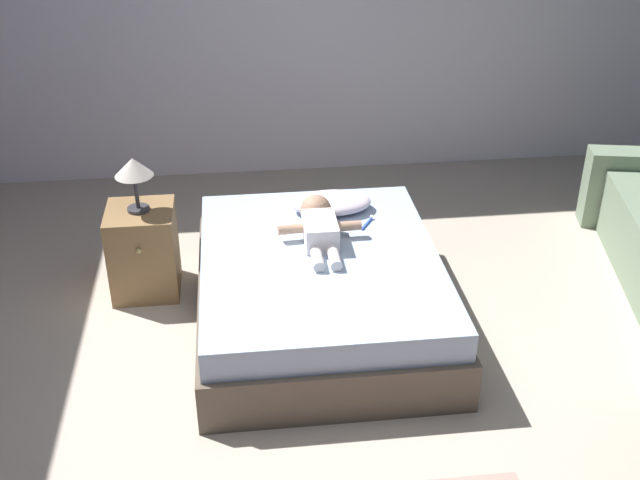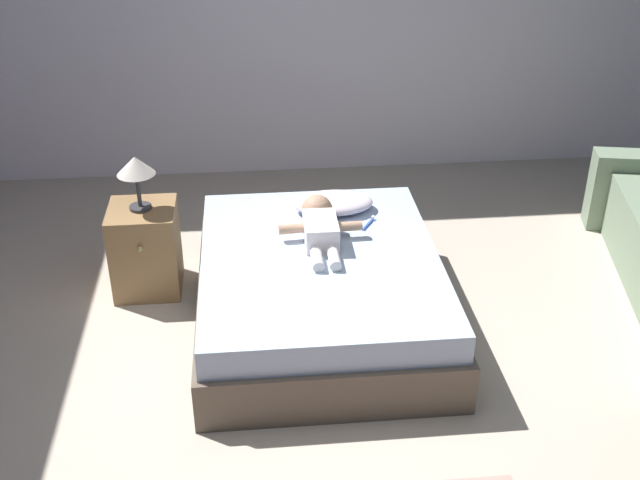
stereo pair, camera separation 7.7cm
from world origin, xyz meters
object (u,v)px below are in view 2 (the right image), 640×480
at_px(bed, 320,290).
at_px(lamp, 136,168).
at_px(baby, 320,225).
at_px(nightstand, 146,249).
at_px(toothbrush, 369,223).
at_px(pillow, 333,203).

height_order(bed, lamp, lamp).
relative_size(baby, nightstand, 1.19).
xyz_separation_m(toothbrush, lamp, (-1.34, 0.14, 0.35)).
relative_size(bed, baby, 2.66).
xyz_separation_m(toothbrush, nightstand, (-1.34, 0.14, -0.18)).
xyz_separation_m(bed, nightstand, (-1.02, 0.48, 0.05)).
xyz_separation_m(baby, toothbrush, (0.30, 0.12, -0.07)).
relative_size(bed, toothbrush, 11.61).
bearing_deg(bed, toothbrush, 46.23).
distance_m(baby, toothbrush, 0.33).
bearing_deg(toothbrush, lamp, 173.98).
xyz_separation_m(bed, lamp, (-1.02, 0.48, 0.59)).
height_order(pillow, toothbrush, pillow).
xyz_separation_m(baby, lamp, (-1.04, 0.26, 0.28)).
distance_m(baby, lamp, 1.11).
height_order(toothbrush, nightstand, nightstand).
bearing_deg(pillow, lamp, -177.17).
bearing_deg(bed, lamp, 154.74).
height_order(baby, nightstand, baby).
xyz_separation_m(bed, toothbrush, (0.32, 0.34, 0.24)).
height_order(baby, toothbrush, baby).
bearing_deg(nightstand, pillow, 2.84).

